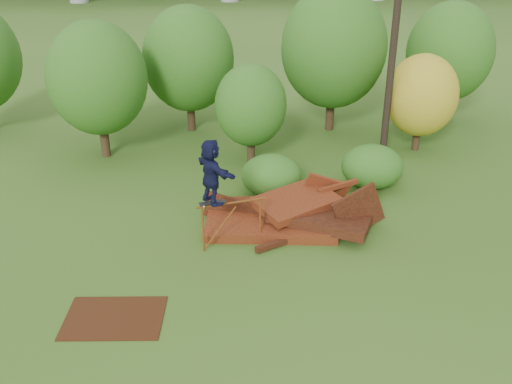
{
  "coord_description": "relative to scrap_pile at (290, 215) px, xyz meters",
  "views": [
    {
      "loc": [
        -1.8,
        -12.61,
        8.49
      ],
      "look_at": [
        -0.8,
        2.0,
        1.6
      ],
      "focal_mm": 40.0,
      "sensor_mm": 36.0,
      "label": 1
    }
  ],
  "objects": [
    {
      "name": "tree_1",
      "position": [
        -3.33,
        9.32,
        2.88
      ],
      "size": [
        3.95,
        3.95,
        5.5
      ],
      "color": "black",
      "rests_on": "ground"
    },
    {
      "name": "skater",
      "position": [
        -2.34,
        -1.3,
        2.1
      ],
      "size": [
        1.35,
        1.74,
        1.84
      ],
      "primitive_type": "imported",
      "rotation": [
        0.0,
        0.0,
        2.11
      ],
      "color": "#121436",
      "rests_on": "skateboard"
    },
    {
      "name": "tree_2",
      "position": [
        -0.87,
        5.37,
        1.94
      ],
      "size": [
        2.74,
        2.74,
        3.86
      ],
      "color": "black",
      "rests_on": "ground"
    },
    {
      "name": "shrub_left",
      "position": [
        -0.36,
        2.26,
        0.38
      ],
      "size": [
        2.08,
        1.92,
        1.44
      ],
      "primitive_type": "ellipsoid",
      "color": "#265617",
      "rests_on": "ground"
    },
    {
      "name": "tree_5",
      "position": [
        8.48,
        9.96,
        2.9
      ],
      "size": [
        3.91,
        3.91,
        5.49
      ],
      "color": "black",
      "rests_on": "ground"
    },
    {
      "name": "tree_0",
      "position": [
        -6.67,
        6.34,
        2.83
      ],
      "size": [
        3.8,
        3.8,
        5.36
      ],
      "color": "black",
      "rests_on": "ground"
    },
    {
      "name": "skateboard",
      "position": [
        -2.34,
        -1.3,
        1.16
      ],
      "size": [
        0.77,
        0.38,
        0.08
      ],
      "rotation": [
        0.0,
        0.0,
        0.25
      ],
      "color": "black",
      "rests_on": "grind_rail"
    },
    {
      "name": "scrap_pile",
      "position": [
        0.0,
        0.0,
        0.0
      ],
      "size": [
        5.62,
        3.28,
        1.83
      ],
      "color": "#43180C",
      "rests_on": "ground"
    },
    {
      "name": "tree_3",
      "position": [
        2.92,
        8.98,
        3.35
      ],
      "size": [
        4.54,
        4.54,
        6.31
      ],
      "color": "black",
      "rests_on": "ground"
    },
    {
      "name": "grind_rail",
      "position": [
        -1.81,
        -1.17,
        0.68
      ],
      "size": [
        1.95,
        0.56,
        1.44
      ],
      "color": "brown",
      "rests_on": "ground"
    },
    {
      "name": "tree_4",
      "position": [
        6.01,
        6.17,
        1.97
      ],
      "size": [
        2.87,
        2.87,
        3.96
      ],
      "color": "black",
      "rests_on": "ground"
    },
    {
      "name": "flat_plate",
      "position": [
        -4.72,
        -4.32,
        -0.32
      ],
      "size": [
        2.41,
        1.79,
        0.03
      ],
      "primitive_type": "cube",
      "rotation": [
        0.0,
        0.0,
        -0.06
      ],
      "color": "#3B1C0C",
      "rests_on": "ground"
    },
    {
      "name": "utility_pole",
      "position": [
        4.49,
        5.65,
        4.21
      ],
      "size": [
        1.4,
        0.28,
        8.95
      ],
      "color": "black",
      "rests_on": "ground"
    },
    {
      "name": "ground",
      "position": [
        -0.3,
        -2.9,
        -0.34
      ],
      "size": [
        240.0,
        240.0,
        0.0
      ],
      "primitive_type": "plane",
      "color": "#2D5116",
      "rests_on": "ground"
    },
    {
      "name": "shrub_right",
      "position": [
        3.24,
        2.69,
        0.43
      ],
      "size": [
        2.17,
        1.99,
        1.54
      ],
      "primitive_type": "ellipsoid",
      "color": "#265617",
      "rests_on": "ground"
    }
  ]
}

